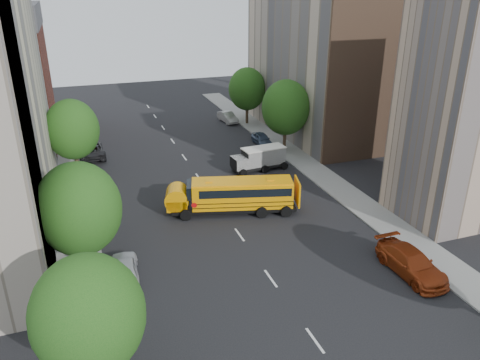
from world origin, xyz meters
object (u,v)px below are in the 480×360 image
street_tree_5 (247,89)px  safari_truck (259,158)px  parked_car_1 (97,188)px  parked_car_3 (411,263)px  street_tree_2 (72,130)px  parked_car_4 (262,139)px  street_tree_4 (286,108)px  school_bus (232,194)px  street_tree_0 (89,316)px  parked_car_2 (91,150)px  street_tree_1 (79,209)px  parked_car_0 (124,269)px  parked_car_5 (228,117)px

street_tree_5 → safari_truck: (-4.64, -16.13, -3.48)m
parked_car_1 → parked_car_3: 26.84m
street_tree_2 → parked_car_4: street_tree_2 is taller
street_tree_4 → school_bus: 16.28m
street_tree_4 → safari_truck: bearing=-138.4°
street_tree_0 → parked_car_2: 33.78m
safari_truck → parked_car_3: safari_truck is taller
school_bus → parked_car_3: school_bus is taller
school_bus → parked_car_3: bearing=-41.5°
street_tree_4 → safari_truck: size_ratio=1.45×
street_tree_1 → parked_car_3: 21.25m
street_tree_2 → parked_car_0: bearing=-83.3°
street_tree_4 → parked_car_1: bearing=-166.4°
street_tree_0 → street_tree_5: (22.00, 40.00, 0.06)m
street_tree_4 → parked_car_2: size_ratio=1.41×
parked_car_0 → street_tree_5: bearing=-117.7°
street_tree_2 → parked_car_2: street_tree_2 is taller
street_tree_2 → parked_car_2: bearing=74.6°
safari_truck → parked_car_2: safari_truck is taller
parked_car_4 → street_tree_0: bearing=-121.5°
parked_car_0 → parked_car_2: 24.38m
parked_car_1 → parked_car_2: bearing=-91.7°
street_tree_0 → parked_car_2: bearing=87.4°
parked_car_1 → safari_truck: bearing=-178.0°
street_tree_4 → school_bus: bearing=-130.1°
street_tree_2 → parked_car_0: street_tree_2 is taller
street_tree_5 → parked_car_0: 36.87m
street_tree_0 → street_tree_4: 35.61m
street_tree_0 → street_tree_2: 28.00m
street_tree_4 → parked_car_5: bearing=98.9°
street_tree_2 → safari_truck: size_ratio=1.38×
street_tree_1 → parked_car_3: (19.80, -6.52, -4.15)m
street_tree_2 → street_tree_4: size_ratio=0.95×
street_tree_0 → parked_car_5: size_ratio=1.76×
parked_car_2 → parked_car_3: 35.17m
street_tree_5 → street_tree_0: bearing=-118.8°
parked_car_3 → parked_car_4: size_ratio=1.41×
parked_car_0 → parked_car_4: (18.40, 22.04, -0.07)m
parked_car_5 → parked_car_0: bearing=-124.2°
street_tree_2 → parked_car_3: (19.80, -24.52, -4.02)m
school_bus → parked_car_2: (-10.23, 17.69, -0.80)m
parked_car_4 → safari_truck: bearing=-112.0°
street_tree_4 → parked_car_4: 5.61m
parked_car_5 → street_tree_4: bearing=-86.8°
street_tree_0 → parked_car_3: street_tree_0 is taller
school_bus → street_tree_1: bearing=-138.2°
parked_car_3 → parked_car_4: 27.72m
street_tree_1 → street_tree_2: bearing=90.0°
street_tree_0 → parked_car_0: (2.20, 9.15, -3.90)m
parked_car_3 → street_tree_4: bearing=83.5°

